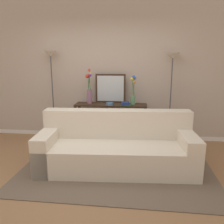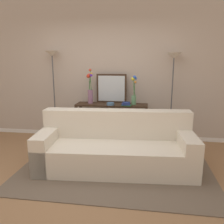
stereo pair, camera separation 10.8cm
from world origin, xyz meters
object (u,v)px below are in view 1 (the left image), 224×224
(floor_lamp_right, at_px, (172,73))
(fruit_bowl, at_px, (110,104))
(console_table, at_px, (111,116))
(book_stack, at_px, (126,104))
(couch, at_px, (117,148))
(vase_short_flowers, at_px, (133,93))
(floor_lamp_left, at_px, (51,71))
(vase_tall_flowers, at_px, (89,91))
(wall_mirror, at_px, (110,88))
(book_row_under_console, at_px, (95,139))

(floor_lamp_right, distance_m, fruit_bowl, 1.34)
(console_table, relative_size, book_stack, 7.38)
(floor_lamp_right, xyz_separation_m, fruit_bowl, (-1.19, -0.21, -0.59))
(book_stack, bearing_deg, couch, -94.00)
(vase_short_flowers, bearing_deg, couch, -100.38)
(floor_lamp_left, height_order, vase_tall_flowers, floor_lamp_left)
(vase_tall_flowers, bearing_deg, book_stack, -11.35)
(wall_mirror, distance_m, vase_short_flowers, 0.50)
(vase_tall_flowers, bearing_deg, wall_mirror, 17.48)
(wall_mirror, height_order, vase_short_flowers, wall_mirror)
(console_table, bearing_deg, vase_short_flowers, 0.33)
(couch, bearing_deg, console_table, 101.61)
(vase_short_flowers, height_order, book_stack, vase_short_flowers)
(wall_mirror, distance_m, vase_tall_flowers, 0.44)
(console_table, distance_m, vase_tall_flowers, 0.67)
(console_table, height_order, wall_mirror, wall_mirror)
(floor_lamp_left, distance_m, book_row_under_console, 1.67)
(floor_lamp_right, bearing_deg, wall_mirror, 176.92)
(wall_mirror, relative_size, book_stack, 3.16)
(wall_mirror, xyz_separation_m, fruit_bowl, (0.02, -0.27, -0.27))
(vase_tall_flowers, bearing_deg, fruit_bowl, -17.95)
(couch, xyz_separation_m, console_table, (-0.23, 1.14, 0.25))
(console_table, bearing_deg, floor_lamp_right, 4.39)
(floor_lamp_left, distance_m, fruit_bowl, 1.40)
(floor_lamp_right, height_order, wall_mirror, floor_lamp_right)
(floor_lamp_right, bearing_deg, book_row_under_console, -176.58)
(vase_short_flowers, height_order, fruit_bowl, vase_short_flowers)
(fruit_bowl, bearing_deg, wall_mirror, 94.61)
(floor_lamp_right, bearing_deg, floor_lamp_left, 180.00)
(fruit_bowl, bearing_deg, floor_lamp_left, 170.43)
(couch, distance_m, vase_tall_flowers, 1.54)
(couch, height_order, book_stack, couch)
(console_table, xyz_separation_m, vase_tall_flowers, (-0.44, 0.02, 0.50))
(console_table, distance_m, floor_lamp_left, 1.53)
(book_stack, bearing_deg, floor_lamp_right, 13.88)
(book_stack, bearing_deg, vase_tall_flowers, 168.65)
(vase_short_flowers, bearing_deg, vase_tall_flowers, 178.59)
(floor_lamp_left, bearing_deg, console_table, -4.18)
(console_table, distance_m, book_stack, 0.43)
(floor_lamp_left, height_order, vase_short_flowers, floor_lamp_left)
(couch, relative_size, floor_lamp_left, 1.32)
(vase_tall_flowers, bearing_deg, floor_lamp_right, 2.34)
(couch, relative_size, console_table, 1.70)
(vase_tall_flowers, bearing_deg, vase_short_flowers, -1.41)
(floor_lamp_left, relative_size, book_stack, 9.49)
(wall_mirror, xyz_separation_m, book_stack, (0.33, -0.28, -0.26))
(couch, relative_size, vase_short_flowers, 4.24)
(wall_mirror, bearing_deg, book_row_under_console, -153.42)
(vase_tall_flowers, distance_m, book_stack, 0.80)
(wall_mirror, distance_m, fruit_bowl, 0.38)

